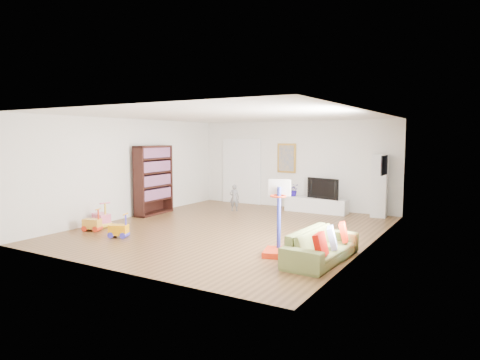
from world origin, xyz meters
The scene contains 25 objects.
floor centered at (0.00, 0.00, 0.00)m, with size 6.50×7.50×0.00m, color brown.
ceiling centered at (0.00, 0.00, 2.70)m, with size 6.50×7.50×0.00m, color white.
wall_back centered at (0.00, 3.75, 1.35)m, with size 6.50×0.00×2.70m, color silver.
wall_front centered at (0.00, -3.75, 1.35)m, with size 6.50×0.00×2.70m, color white.
wall_left centered at (-3.25, 0.00, 1.35)m, with size 0.00×7.50×2.70m, color silver.
wall_right centered at (3.25, 0.00, 1.35)m, with size 0.00×7.50×2.70m, color white.
navy_accent centered at (3.23, 1.40, 1.85)m, with size 0.01×3.20×1.70m, color black.
olive_wainscot centered at (3.23, 1.40, 0.50)m, with size 0.01×3.20×1.00m, color brown.
doorway centered at (-1.90, 3.71, 1.05)m, with size 1.45×0.06×2.10m, color white.
painting_back centered at (-0.25, 3.71, 1.55)m, with size 0.62×0.06×0.92m, color gold.
artwork_right centered at (3.17, 1.60, 1.55)m, with size 0.04×0.56×0.46m, color #7F3F8C.
media_console centered at (0.92, 3.25, 0.21)m, with size 1.84×0.46×0.43m, color silver.
tall_cabinet centered at (2.68, 3.43, 0.87)m, with size 0.41×0.41×1.74m, color silver.
bookshelf centered at (-2.98, 0.60, 0.98)m, with size 0.35×1.35×1.97m, color black.
sofa centered at (2.78, -1.47, 0.28)m, with size 1.89×0.74×0.55m, color olive.
basketball_hoop centered at (1.95, -1.55, 0.71)m, with size 0.49×0.59×1.41m, color red.
ride_on_yellow centered at (-2.71, -1.85, 0.27)m, with size 0.40×0.25×0.53m, color gold.
ride_on_orange centered at (-1.68, -2.01, 0.27)m, with size 0.40×0.25×0.53m, color #F59D0A.
ride_on_pink centered at (-2.87, -1.43, 0.31)m, with size 0.47×0.29×0.62m, color #E76187.
child centered at (-1.27, 2.21, 0.40)m, with size 0.29×0.19×0.80m, color slate.
tv centered at (1.17, 3.25, 0.73)m, with size 1.04×0.14×0.60m, color black.
vase_plant centered at (0.19, 3.29, 0.61)m, with size 0.33×0.29×0.37m, color #1B0A83.
pillow_left centered at (2.97, -2.03, 0.43)m, with size 0.10×0.39×0.39m, color #AA0E03.
pillow_center centered at (2.97, -1.44, 0.43)m, with size 0.10×0.38×0.38m, color silver.
pillow_right centered at (3.00, -0.89, 0.43)m, with size 0.09×0.35×0.35m, color red.
Camera 1 is at (5.32, -8.59, 2.17)m, focal length 32.00 mm.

